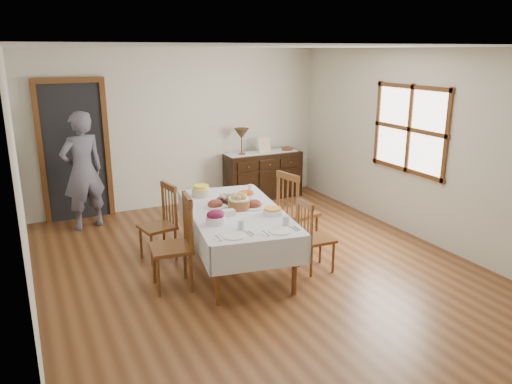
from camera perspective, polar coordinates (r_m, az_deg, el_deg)
name	(u,v)px	position (r m, az deg, el deg)	size (l,w,h in m)	color
ground	(260,269)	(6.14, 0.41, -8.79)	(6.00, 6.00, 0.00)	brown
room_shell	(233,131)	(5.97, -2.62, 6.99)	(5.02, 6.02, 2.65)	silver
dining_table	(236,217)	(6.00, -2.35, -2.85)	(1.40, 2.25, 0.73)	silver
chair_left_near	(176,242)	(5.57, -9.13, -5.69)	(0.49, 0.49, 1.06)	#5D3416
chair_left_far	(161,222)	(6.38, -10.84, -3.37)	(0.47, 0.47, 0.96)	#5D3416
chair_right_near	(313,235)	(5.97, 6.55, -4.94)	(0.38, 0.38, 0.89)	#5D3416
chair_right_far	(295,210)	(6.62, 4.52, -2.03)	(0.52, 0.52, 1.05)	#5D3416
sideboard	(263,175)	(8.90, 0.82, 1.94)	(1.36, 0.50, 0.82)	black
person	(82,167)	(7.65, -19.23, 2.70)	(0.58, 0.37, 1.86)	#595866
bread_basket	(239,202)	(5.99, -1.95, -1.14)	(0.27, 0.27, 0.19)	brown
egg_basket	(227,199)	(6.27, -3.33, -0.81)	(0.26, 0.26, 0.10)	black
ham_platter_a	(215,205)	(6.08, -4.69, -1.45)	(0.28, 0.28, 0.11)	silver
ham_platter_b	(254,205)	(6.05, -0.21, -1.50)	(0.32, 0.32, 0.11)	silver
beet_bowl	(216,217)	(5.50, -4.65, -2.90)	(0.22, 0.22, 0.16)	silver
carrot_bowl	(246,196)	(6.39, -1.12, -0.41)	(0.22, 0.22, 0.10)	silver
pineapple_bowl	(201,191)	(6.53, -6.29, 0.11)	(0.24, 0.24, 0.15)	#CDB88A
casserole_dish	(273,211)	(5.80, 1.91, -2.20)	(0.23, 0.23, 0.08)	silver
butter_dish	(229,213)	(5.75, -3.15, -2.39)	(0.15, 0.11, 0.07)	silver
setting_left	(236,232)	(5.20, -2.32, -4.60)	(0.44, 0.31, 0.10)	silver
setting_right	(282,227)	(5.33, 2.96, -4.07)	(0.44, 0.31, 0.10)	silver
glass_far_a	(207,193)	(6.51, -5.62, -0.12)	(0.06, 0.06, 0.10)	silver
glass_far_b	(250,188)	(6.70, -0.68, 0.44)	(0.07, 0.07, 0.10)	silver
runner	(261,152)	(8.81, 0.60, 4.55)	(1.30, 0.35, 0.01)	white
table_lamp	(242,134)	(8.56, -1.67, 6.59)	(0.26, 0.26, 0.46)	brown
picture_frame	(264,145)	(8.77, 0.95, 5.39)	(0.22, 0.08, 0.28)	beige
deco_bowl	(287,149)	(9.01, 3.56, 4.94)	(0.20, 0.20, 0.06)	#5D3416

